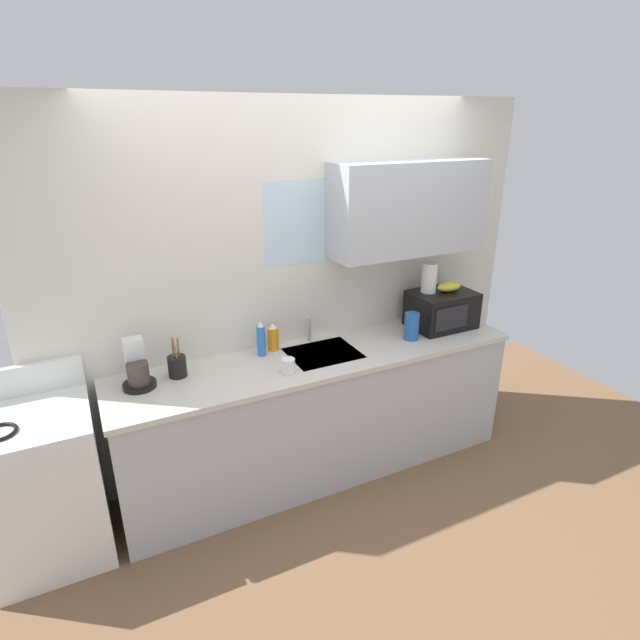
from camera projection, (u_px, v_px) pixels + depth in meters
The scene contains 14 objects.
ground_plane at pixel (420, 597), 2.73m from camera, with size 5.91×4.40×0.02m, color brown.
kitchen_wall_assembly at pixel (320, 273), 3.53m from camera, with size 3.51×0.42×2.50m.
counter_unit at pixel (320, 412), 3.55m from camera, with size 2.74×0.63×0.90m.
sink_faucet at pixel (309, 329), 3.57m from camera, with size 0.03×0.03×0.18m, color #B2B5BA.
stove_range at pixel (44, 486), 2.85m from camera, with size 0.60×0.60×1.08m.
microwave at pixel (442, 309), 3.80m from camera, with size 0.46×0.35×0.27m.
banana_bunch at pixel (449, 287), 3.76m from camera, with size 0.20×0.11×0.07m, color gold.
paper_towel_roll at pixel (429, 278), 3.71m from camera, with size 0.11×0.11×0.22m, color white.
coffee_maker at pixel (137, 369), 2.97m from camera, with size 0.19×0.21×0.28m.
dish_soap_bottle_orange at pixel (273, 338), 3.43m from camera, with size 0.07×0.07×0.20m.
dish_soap_bottle_blue at pixel (261, 339), 3.35m from camera, with size 0.06×0.06×0.24m.
cereal_canister at pixel (412, 326), 3.60m from camera, with size 0.10×0.10×0.19m, color #2659A5.
mug_white at pixel (288, 366), 3.14m from camera, with size 0.08×0.08×0.10m, color white.
utensil_crock at pixel (177, 366), 3.09m from camera, with size 0.11×0.11×0.26m.
Camera 1 is at (-1.36, -2.74, 2.37)m, focal length 28.74 mm.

